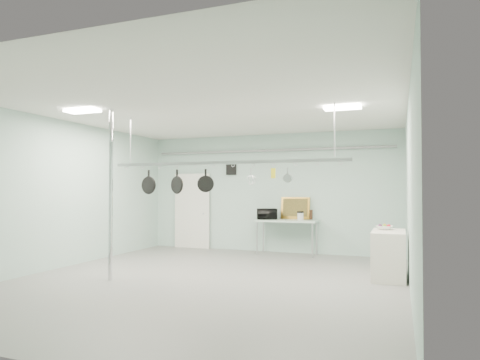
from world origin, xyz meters
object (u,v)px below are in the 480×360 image
at_px(coffee_canister, 300,217).
at_px(skillet_left, 149,182).
at_px(pot_rack, 223,161).
at_px(skillet_mid, 177,182).
at_px(fruit_bowl, 384,228).
at_px(skillet_right, 206,180).
at_px(prep_table, 287,223).
at_px(chrome_pole, 111,194).
at_px(side_cabinet, 389,255).
at_px(microwave, 267,214).

bearing_deg(coffee_canister, skillet_left, -126.72).
relative_size(pot_rack, skillet_mid, 10.02).
xyz_separation_m(fruit_bowl, skillet_mid, (-3.87, -1.31, 0.91)).
xyz_separation_m(skillet_left, skillet_right, (1.28, 0.00, 0.03)).
bearing_deg(skillet_left, skillet_mid, 8.69).
xyz_separation_m(prep_table, skillet_mid, (-1.40, -3.30, 1.01)).
xyz_separation_m(prep_table, pot_rack, (-0.40, -3.30, 1.40)).
xyz_separation_m(chrome_pole, side_cabinet, (4.85, 2.00, -1.15)).
bearing_deg(fruit_bowl, prep_table, 141.16).
bearing_deg(fruit_bowl, side_cabinet, -68.60).
bearing_deg(chrome_pole, side_cabinet, 22.41).
height_order(pot_rack, microwave, pot_rack).
distance_m(coffee_canister, fruit_bowl, 2.85).
height_order(microwave, skillet_mid, skillet_mid).
height_order(side_cabinet, pot_rack, pot_rack).
distance_m(pot_rack, skillet_left, 1.70).
distance_m(chrome_pole, pot_rack, 2.19).
bearing_deg(coffee_canister, pot_rack, -103.32).
distance_m(pot_rack, skillet_mid, 1.07).
height_order(chrome_pole, fruit_bowl, chrome_pole).
distance_m(prep_table, pot_rack, 3.61).
relative_size(coffee_canister, skillet_right, 0.44).
xyz_separation_m(pot_rack, microwave, (-0.13, 3.27, -1.18)).
distance_m(chrome_pole, fruit_bowl, 5.30).
bearing_deg(chrome_pole, fruit_bowl, 24.92).
distance_m(prep_table, skillet_left, 4.02).
distance_m(skillet_mid, skillet_right, 0.63).
bearing_deg(coffee_canister, skillet_mid, -118.56).
relative_size(chrome_pole, skillet_left, 6.64).
xyz_separation_m(microwave, fruit_bowl, (2.99, -1.96, -0.10)).
relative_size(prep_table, microwave, 3.17).
relative_size(prep_table, pot_rack, 0.33).
bearing_deg(side_cabinet, coffee_canister, 135.41).
bearing_deg(pot_rack, skillet_left, 180.00).
relative_size(chrome_pole, skillet_right, 7.52).
relative_size(microwave, coffee_canister, 2.69).
bearing_deg(prep_table, side_cabinet, -40.79).
bearing_deg(skillet_mid, coffee_canister, 84.50).
xyz_separation_m(pot_rack, fruit_bowl, (2.87, 1.31, -1.29)).
distance_m(prep_table, skillet_mid, 3.72).
height_order(chrome_pole, coffee_canister, chrome_pole).
relative_size(fruit_bowl, skillet_right, 0.76).
bearing_deg(fruit_bowl, chrome_pole, -155.08).
height_order(prep_table, side_cabinet, prep_table).
relative_size(chrome_pole, coffee_canister, 17.07).
xyz_separation_m(prep_table, coffee_canister, (0.37, -0.05, 0.17)).
relative_size(chrome_pole, pot_rack, 0.67).
relative_size(microwave, skillet_left, 1.05).
relative_size(chrome_pole, prep_table, 2.00).
bearing_deg(skillet_left, side_cabinet, 22.12).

